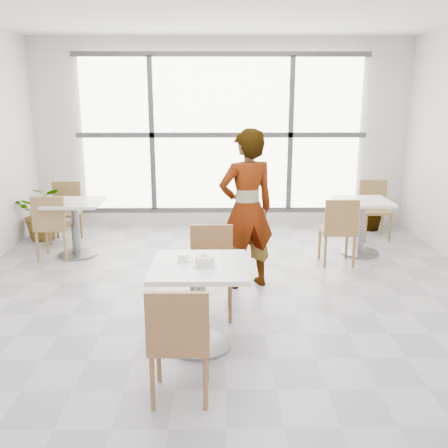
{
  "coord_description": "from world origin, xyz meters",
  "views": [
    {
      "loc": [
        -0.05,
        -4.52,
        2.09
      ],
      "look_at": [
        0.0,
        -0.3,
        1.0
      ],
      "focal_mm": 39.59,
      "sensor_mm": 36.0,
      "label": 1
    }
  ],
  "objects_px": {
    "oatmeal_bowl": "(205,261)",
    "bg_chair_right_near": "(339,227)",
    "bg_chair_left_near": "(52,223)",
    "bg_chair_left_far": "(66,207)",
    "bg_table_right": "(362,219)",
    "bg_chair_right_far": "(374,205)",
    "bg_table_left": "(75,221)",
    "chair_near": "(179,337)",
    "coffee_cup": "(183,258)",
    "chair_far": "(211,264)",
    "person": "(247,210)",
    "plant_left": "(43,213)",
    "plant_right": "(371,209)",
    "main_table": "(200,290)"
  },
  "relations": [
    {
      "from": "oatmeal_bowl",
      "to": "bg_chair_right_near",
      "type": "relative_size",
      "value": 0.24
    },
    {
      "from": "bg_chair_left_near",
      "to": "bg_chair_left_far",
      "type": "distance_m",
      "value": 0.92
    },
    {
      "from": "bg_chair_right_near",
      "to": "bg_table_right",
      "type": "bearing_deg",
      "value": -132.28
    },
    {
      "from": "bg_chair_left_far",
      "to": "bg_chair_right_far",
      "type": "height_order",
      "value": "same"
    },
    {
      "from": "bg_table_left",
      "to": "chair_near",
      "type": "bearing_deg",
      "value": -63.81
    },
    {
      "from": "bg_table_right",
      "to": "coffee_cup",
      "type": "bearing_deg",
      "value": -131.67
    },
    {
      "from": "chair_far",
      "to": "person",
      "type": "xyz_separation_m",
      "value": [
        0.38,
        0.7,
        0.38
      ]
    },
    {
      "from": "oatmeal_bowl",
      "to": "bg_table_right",
      "type": "distance_m",
      "value": 3.34
    },
    {
      "from": "person",
      "to": "plant_left",
      "type": "xyz_separation_m",
      "value": [
        -2.93,
        1.94,
        -0.48
      ]
    },
    {
      "from": "chair_far",
      "to": "bg_table_right",
      "type": "distance_m",
      "value": 2.74
    },
    {
      "from": "chair_near",
      "to": "person",
      "type": "relative_size",
      "value": 0.49
    },
    {
      "from": "chair_near",
      "to": "bg_chair_right_far",
      "type": "height_order",
      "value": "same"
    },
    {
      "from": "bg_table_right",
      "to": "bg_chair_right_far",
      "type": "relative_size",
      "value": 0.86
    },
    {
      "from": "bg_table_left",
      "to": "plant_right",
      "type": "xyz_separation_m",
      "value": [
        4.37,
        1.3,
        -0.14
      ]
    },
    {
      "from": "person",
      "to": "plant_right",
      "type": "distance_m",
      "value": 3.28
    },
    {
      "from": "bg_chair_left_far",
      "to": "plant_left",
      "type": "bearing_deg",
      "value": 169.31
    },
    {
      "from": "bg_table_left",
      "to": "bg_chair_left_near",
      "type": "height_order",
      "value": "bg_chair_left_near"
    },
    {
      "from": "main_table",
      "to": "plant_left",
      "type": "distance_m",
      "value": 4.17
    },
    {
      "from": "bg_chair_right_near",
      "to": "plant_left",
      "type": "xyz_separation_m",
      "value": [
        -4.14,
        1.25,
        -0.09
      ]
    },
    {
      "from": "bg_chair_left_near",
      "to": "plant_right",
      "type": "xyz_separation_m",
      "value": [
        4.62,
        1.46,
        -0.16
      ]
    },
    {
      "from": "chair_near",
      "to": "bg_chair_right_far",
      "type": "relative_size",
      "value": 1.0
    },
    {
      "from": "bg_chair_right_far",
      "to": "bg_table_left",
      "type": "bearing_deg",
      "value": -168.82
    },
    {
      "from": "bg_table_right",
      "to": "plant_right",
      "type": "xyz_separation_m",
      "value": [
        0.52,
        1.26,
        -0.14
      ]
    },
    {
      "from": "bg_table_right",
      "to": "bg_chair_right_near",
      "type": "relative_size",
      "value": 0.86
    },
    {
      "from": "bg_table_right",
      "to": "bg_chair_right_far",
      "type": "bearing_deg",
      "value": 63.2
    },
    {
      "from": "coffee_cup",
      "to": "main_table",
      "type": "bearing_deg",
      "value": -26.54
    },
    {
      "from": "bg_chair_right_far",
      "to": "plant_left",
      "type": "relative_size",
      "value": 1.07
    },
    {
      "from": "main_table",
      "to": "bg_chair_right_far",
      "type": "xyz_separation_m",
      "value": [
        2.5,
        3.39,
        -0.02
      ]
    },
    {
      "from": "coffee_cup",
      "to": "bg_chair_left_far",
      "type": "distance_m",
      "value": 3.79
    },
    {
      "from": "bg_table_right",
      "to": "plant_right",
      "type": "bearing_deg",
      "value": 67.68
    },
    {
      "from": "person",
      "to": "bg_table_right",
      "type": "distance_m",
      "value": 2.04
    },
    {
      "from": "bg_chair_left_near",
      "to": "person",
      "type": "bearing_deg",
      "value": 158.94
    },
    {
      "from": "bg_chair_right_far",
      "to": "chair_near",
      "type": "bearing_deg",
      "value": -122.09
    },
    {
      "from": "main_table",
      "to": "bg_chair_left_near",
      "type": "bearing_deg",
      "value": 130.19
    },
    {
      "from": "bg_chair_left_near",
      "to": "oatmeal_bowl",
      "type": "bearing_deg",
      "value": 130.42
    },
    {
      "from": "person",
      "to": "plant_right",
      "type": "relative_size",
      "value": 2.58
    },
    {
      "from": "person",
      "to": "plant_left",
      "type": "relative_size",
      "value": 2.18
    },
    {
      "from": "bg_table_left",
      "to": "plant_right",
      "type": "bearing_deg",
      "value": 16.52
    },
    {
      "from": "bg_chair_right_near",
      "to": "bg_chair_right_far",
      "type": "bearing_deg",
      "value": -123.14
    },
    {
      "from": "coffee_cup",
      "to": "person",
      "type": "xyz_separation_m",
      "value": [
        0.61,
        1.35,
        0.11
      ]
    },
    {
      "from": "chair_near",
      "to": "bg_chair_left_near",
      "type": "bearing_deg",
      "value": -59.07
    },
    {
      "from": "bg_chair_right_far",
      "to": "plant_left",
      "type": "height_order",
      "value": "bg_chair_right_far"
    },
    {
      "from": "chair_far",
      "to": "coffee_cup",
      "type": "height_order",
      "value": "chair_far"
    },
    {
      "from": "bg_table_left",
      "to": "bg_table_right",
      "type": "height_order",
      "value": "same"
    },
    {
      "from": "bg_chair_left_far",
      "to": "bg_chair_right_near",
      "type": "bearing_deg",
      "value": -17.3
    },
    {
      "from": "chair_near",
      "to": "coffee_cup",
      "type": "distance_m",
      "value": 0.9
    },
    {
      "from": "oatmeal_bowl",
      "to": "bg_chair_left_near",
      "type": "distance_m",
      "value": 3.18
    },
    {
      "from": "bg_chair_left_far",
      "to": "bg_chair_right_far",
      "type": "bearing_deg",
      "value": 1.14
    },
    {
      "from": "person",
      "to": "coffee_cup",
      "type": "bearing_deg",
      "value": 45.38
    },
    {
      "from": "main_table",
      "to": "bg_chair_left_near",
      "type": "distance_m",
      "value": 3.11
    }
  ]
}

